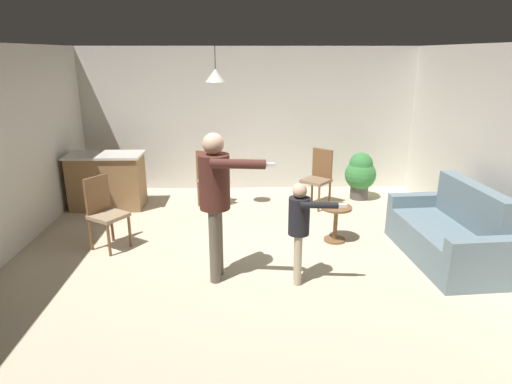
{
  "coord_description": "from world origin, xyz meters",
  "views": [
    {
      "loc": [
        -0.09,
        -5.25,
        2.58
      ],
      "look_at": [
        0.05,
        -0.29,
        1.0
      ],
      "focal_mm": 30.8,
      "sensor_mm": 36.0,
      "label": 1
    }
  ],
  "objects_px": {
    "dining_chair_near_wall": "(104,210)",
    "potted_plant_corner": "(360,173)",
    "side_table_by_couch": "(336,219)",
    "dining_chair_by_counter": "(210,176)",
    "dining_chair_centre_back": "(318,176)",
    "kitchen_counter": "(107,181)",
    "person_adult": "(216,191)",
    "person_child": "(300,222)",
    "spare_remote_on_table": "(336,205)",
    "couch_floral": "(449,235)"
  },
  "relations": [
    {
      "from": "person_adult",
      "to": "dining_chair_centre_back",
      "type": "xyz_separation_m",
      "value": [
        1.6,
        2.56,
        -0.54
      ]
    },
    {
      "from": "side_table_by_couch",
      "to": "dining_chair_by_counter",
      "type": "relative_size",
      "value": 0.52
    },
    {
      "from": "spare_remote_on_table",
      "to": "dining_chair_centre_back",
      "type": "bearing_deg",
      "value": 90.31
    },
    {
      "from": "couch_floral",
      "to": "dining_chair_by_counter",
      "type": "xyz_separation_m",
      "value": [
        -3.24,
        2.19,
        0.21
      ]
    },
    {
      "from": "dining_chair_near_wall",
      "to": "dining_chair_by_counter",
      "type": "bearing_deg",
      "value": 175.98
    },
    {
      "from": "couch_floral",
      "to": "person_child",
      "type": "distance_m",
      "value": 2.13
    },
    {
      "from": "side_table_by_couch",
      "to": "dining_chair_centre_back",
      "type": "height_order",
      "value": "dining_chair_centre_back"
    },
    {
      "from": "person_child",
      "to": "person_adult",
      "type": "bearing_deg",
      "value": -93.56
    },
    {
      "from": "kitchen_counter",
      "to": "dining_chair_centre_back",
      "type": "relative_size",
      "value": 1.26
    },
    {
      "from": "kitchen_counter",
      "to": "dining_chair_near_wall",
      "type": "height_order",
      "value": "dining_chair_near_wall"
    },
    {
      "from": "side_table_by_couch",
      "to": "dining_chair_by_counter",
      "type": "distance_m",
      "value": 2.47
    },
    {
      "from": "person_adult",
      "to": "dining_chair_by_counter",
      "type": "bearing_deg",
      "value": -167.18
    },
    {
      "from": "dining_chair_by_counter",
      "to": "potted_plant_corner",
      "type": "xyz_separation_m",
      "value": [
        2.72,
        0.32,
        -0.07
      ]
    },
    {
      "from": "side_table_by_couch",
      "to": "dining_chair_by_counter",
      "type": "bearing_deg",
      "value": 140.0
    },
    {
      "from": "person_child",
      "to": "potted_plant_corner",
      "type": "distance_m",
      "value": 3.43
    },
    {
      "from": "person_child",
      "to": "potted_plant_corner",
      "type": "bearing_deg",
      "value": 158.27
    },
    {
      "from": "couch_floral",
      "to": "spare_remote_on_table",
      "type": "xyz_separation_m",
      "value": [
        -1.35,
        0.63,
        0.21
      ]
    },
    {
      "from": "dining_chair_by_counter",
      "to": "person_child",
      "type": "bearing_deg",
      "value": -45.27
    },
    {
      "from": "dining_chair_near_wall",
      "to": "potted_plant_corner",
      "type": "xyz_separation_m",
      "value": [
        4.02,
        2.03,
        -0.07
      ]
    },
    {
      "from": "kitchen_counter",
      "to": "dining_chair_by_counter",
      "type": "xyz_separation_m",
      "value": [
        1.76,
        0.03,
        0.07
      ]
    },
    {
      "from": "dining_chair_centre_back",
      "to": "person_child",
      "type": "bearing_deg",
      "value": 116.76
    },
    {
      "from": "spare_remote_on_table",
      "to": "side_table_by_couch",
      "type": "bearing_deg",
      "value": -92.28
    },
    {
      "from": "kitchen_counter",
      "to": "person_adult",
      "type": "distance_m",
      "value": 3.36
    },
    {
      "from": "person_child",
      "to": "dining_chair_by_counter",
      "type": "distance_m",
      "value": 3.02
    },
    {
      "from": "side_table_by_couch",
      "to": "spare_remote_on_table",
      "type": "relative_size",
      "value": 4.0
    },
    {
      "from": "person_child",
      "to": "dining_chair_centre_back",
      "type": "bearing_deg",
      "value": 170.44
    },
    {
      "from": "couch_floral",
      "to": "kitchen_counter",
      "type": "height_order",
      "value": "couch_floral"
    },
    {
      "from": "spare_remote_on_table",
      "to": "potted_plant_corner",
      "type": "bearing_deg",
      "value": 66.26
    },
    {
      "from": "couch_floral",
      "to": "potted_plant_corner",
      "type": "bearing_deg",
      "value": 7.61
    },
    {
      "from": "dining_chair_near_wall",
      "to": "potted_plant_corner",
      "type": "distance_m",
      "value": 4.51
    },
    {
      "from": "person_adult",
      "to": "person_child",
      "type": "distance_m",
      "value": 1.01
    },
    {
      "from": "couch_floral",
      "to": "potted_plant_corner",
      "type": "height_order",
      "value": "couch_floral"
    },
    {
      "from": "dining_chair_centre_back",
      "to": "potted_plant_corner",
      "type": "relative_size",
      "value": 1.15
    },
    {
      "from": "dining_chair_by_counter",
      "to": "spare_remote_on_table",
      "type": "xyz_separation_m",
      "value": [
        1.89,
        -1.56,
        -0.01
      ]
    },
    {
      "from": "side_table_by_couch",
      "to": "dining_chair_near_wall",
      "type": "bearing_deg",
      "value": -177.77
    },
    {
      "from": "kitchen_counter",
      "to": "dining_chair_near_wall",
      "type": "relative_size",
      "value": 1.26
    },
    {
      "from": "person_adult",
      "to": "dining_chair_centre_back",
      "type": "distance_m",
      "value": 3.07
    },
    {
      "from": "kitchen_counter",
      "to": "dining_chair_near_wall",
      "type": "distance_m",
      "value": 1.74
    },
    {
      "from": "kitchen_counter",
      "to": "person_adult",
      "type": "height_order",
      "value": "person_adult"
    },
    {
      "from": "person_adult",
      "to": "potted_plant_corner",
      "type": "relative_size",
      "value": 2.02
    },
    {
      "from": "dining_chair_centre_back",
      "to": "potted_plant_corner",
      "type": "xyz_separation_m",
      "value": [
        0.84,
        0.38,
        -0.07
      ]
    },
    {
      "from": "kitchen_counter",
      "to": "potted_plant_corner",
      "type": "height_order",
      "value": "kitchen_counter"
    },
    {
      "from": "person_child",
      "to": "spare_remote_on_table",
      "type": "xyz_separation_m",
      "value": [
        0.67,
        1.19,
        -0.21
      ]
    },
    {
      "from": "side_table_by_couch",
      "to": "spare_remote_on_table",
      "type": "bearing_deg",
      "value": 87.72
    },
    {
      "from": "person_adult",
      "to": "dining_chair_by_counter",
      "type": "height_order",
      "value": "person_adult"
    },
    {
      "from": "couch_floral",
      "to": "side_table_by_couch",
      "type": "relative_size",
      "value": 3.57
    },
    {
      "from": "side_table_by_couch",
      "to": "person_child",
      "type": "height_order",
      "value": "person_child"
    },
    {
      "from": "person_adult",
      "to": "spare_remote_on_table",
      "type": "bearing_deg",
      "value": 130.26
    },
    {
      "from": "dining_chair_centre_back",
      "to": "spare_remote_on_table",
      "type": "relative_size",
      "value": 7.69
    },
    {
      "from": "person_child",
      "to": "couch_floral",
      "type": "bearing_deg",
      "value": 109.87
    }
  ]
}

